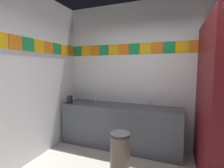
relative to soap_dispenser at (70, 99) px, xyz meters
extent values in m
cube|color=silver|center=(1.82, 0.49, 0.52)|extent=(4.01, 0.08, 2.89)
cube|color=#1E8C4C|center=(-0.07, 0.44, 1.04)|extent=(0.22, 0.01, 0.22)
cube|color=yellow|center=(0.15, 0.44, 1.04)|extent=(0.22, 0.01, 0.22)
cube|color=orange|center=(0.37, 0.44, 1.04)|extent=(0.22, 0.01, 0.22)
cube|color=#1E8C4C|center=(0.60, 0.44, 1.04)|extent=(0.22, 0.01, 0.22)
cube|color=yellow|center=(0.82, 0.44, 1.04)|extent=(0.22, 0.01, 0.22)
cube|color=orange|center=(1.04, 0.44, 1.04)|extent=(0.22, 0.01, 0.22)
cube|color=#1E8C4C|center=(1.27, 0.44, 1.04)|extent=(0.22, 0.01, 0.22)
cube|color=yellow|center=(1.49, 0.44, 1.04)|extent=(0.22, 0.01, 0.22)
cube|color=orange|center=(1.71, 0.44, 1.04)|extent=(0.22, 0.01, 0.22)
cube|color=#1E8C4C|center=(1.93, 0.44, 1.04)|extent=(0.22, 0.01, 0.22)
cube|color=yellow|center=(2.16, 0.44, 1.04)|extent=(0.22, 0.01, 0.22)
cube|color=orange|center=(2.38, 0.44, 1.04)|extent=(0.22, 0.01, 0.22)
cube|color=#1E8C4C|center=(2.60, 0.44, 1.04)|extent=(0.22, 0.01, 0.22)
cube|color=silver|center=(-0.22, -1.29, 0.52)|extent=(0.08, 3.48, 2.89)
cube|color=yellow|center=(-0.18, -1.29, 1.04)|extent=(0.01, 0.22, 0.22)
cube|color=orange|center=(-0.18, -1.06, 1.04)|extent=(0.01, 0.22, 0.22)
cube|color=#1E8C4C|center=(-0.18, -0.83, 1.04)|extent=(0.01, 0.22, 0.22)
cube|color=yellow|center=(-0.18, -0.59, 1.04)|extent=(0.01, 0.22, 0.22)
cube|color=orange|center=(-0.18, -0.36, 1.04)|extent=(0.01, 0.22, 0.22)
cube|color=#1E8C4C|center=(-0.18, -0.13, 1.04)|extent=(0.01, 0.22, 0.22)
cube|color=yellow|center=(-0.18, 0.10, 1.04)|extent=(0.01, 0.22, 0.22)
cube|color=orange|center=(-0.18, 0.33, 1.04)|extent=(0.01, 0.22, 0.22)
cube|color=#4C515B|center=(1.05, 0.16, -0.50)|extent=(2.36, 0.57, 0.84)
cube|color=#4C515B|center=(1.05, 0.43, -0.12)|extent=(2.36, 0.03, 0.08)
cylinder|color=white|center=(0.46, 0.13, -0.13)|extent=(0.34, 0.34, 0.10)
cylinder|color=white|center=(1.64, 0.13, -0.13)|extent=(0.34, 0.34, 0.10)
cylinder|color=silver|center=(0.46, 0.27, -0.05)|extent=(0.04, 0.04, 0.05)
cylinder|color=silver|center=(0.46, 0.22, 0.02)|extent=(0.02, 0.06, 0.09)
cylinder|color=silver|center=(1.64, 0.27, -0.05)|extent=(0.04, 0.04, 0.05)
cylinder|color=silver|center=(1.64, 0.22, 0.02)|extent=(0.02, 0.06, 0.09)
cube|color=black|center=(0.00, 0.00, 0.00)|extent=(0.09, 0.07, 0.16)
cylinder|color=black|center=(0.00, -0.04, -0.06)|extent=(0.02, 0.02, 0.03)
cube|color=maroon|center=(2.44, -0.24, 0.21)|extent=(0.04, 1.38, 2.26)
cylinder|color=silver|center=(2.46, -0.91, 0.32)|extent=(0.02, 0.02, 0.10)
cylinder|color=brown|center=(1.33, -0.64, -0.63)|extent=(0.29, 0.29, 0.59)
cylinder|color=#262628|center=(1.33, -0.64, -0.31)|extent=(0.30, 0.30, 0.04)
camera|label=1|loc=(2.06, -2.86, 0.67)|focal=26.33mm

